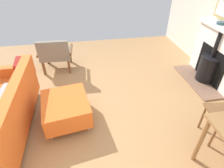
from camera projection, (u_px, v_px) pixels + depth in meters
ground_plane at (69, 103)px, 3.10m from camera, size 5.93×5.34×0.01m
fireplace at (216, 60)px, 3.39m from camera, size 0.61×1.33×1.05m
mantel_bowl_near at (221, 23)px, 3.21m from camera, size 0.14×0.14×0.04m
ottoman at (66, 108)px, 2.65m from camera, size 0.74×0.81×0.38m
armchair_accent at (55, 53)px, 3.74m from camera, size 0.70×0.60×0.73m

